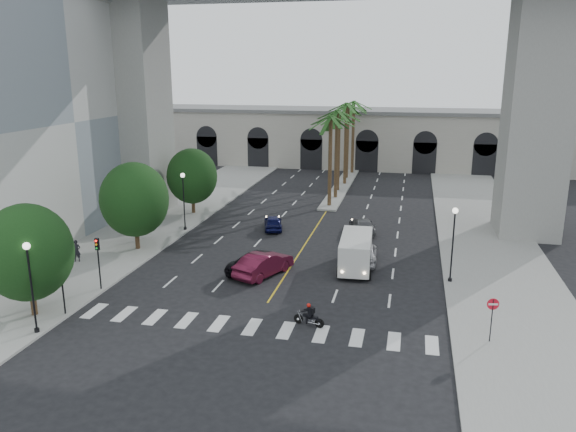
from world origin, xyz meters
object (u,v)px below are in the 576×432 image
object	(u,v)px
car_d	(362,226)
do_not_enter_sign	(492,311)
motorcycle_rider	(310,316)
pedestrian_a	(77,251)
lamp_post_left_far	(184,196)
traffic_signal_near	(61,276)
car_e	(273,223)
car_a	(365,253)
car_b	(264,264)
pedestrian_b	(64,247)
traffic_signal_far	(98,255)
car_c	(258,262)
cargo_van	(356,251)
lamp_post_left_near	(31,280)

from	to	relation	value
car_d	do_not_enter_sign	world-z (taller)	do_not_enter_sign
motorcycle_rider	pedestrian_a	size ratio (longest dim) A/B	1.11
lamp_post_left_far	traffic_signal_near	distance (m)	18.51
do_not_enter_sign	car_e	bearing A→B (deg)	121.93
car_e	do_not_enter_sign	distance (m)	25.25
car_a	car_b	bearing A→B (deg)	29.15
pedestrian_a	pedestrian_b	bearing A→B (deg)	134.41
traffic_signal_near	car_d	size ratio (longest dim) A/B	0.79
car_b	do_not_enter_sign	size ratio (longest dim) A/B	1.93
traffic_signal_far	car_c	size ratio (longest dim) A/B	0.67
traffic_signal_near	car_a	distance (m)	21.40
motorcycle_rider	cargo_van	distance (m)	10.13
traffic_signal_far	pedestrian_a	distance (m)	6.68
traffic_signal_near	motorcycle_rider	bearing A→B (deg)	7.39
traffic_signal_far	car_b	bearing A→B (deg)	27.90
car_c	pedestrian_b	size ratio (longest dim) A/B	3.27
traffic_signal_near	pedestrian_b	size ratio (longest dim) A/B	2.18
traffic_signal_far	car_a	world-z (taller)	traffic_signal_far
lamp_post_left_near	pedestrian_b	bearing A→B (deg)	117.45
traffic_signal_far	do_not_enter_sign	xyz separation A→B (m)	(24.30, -2.17, -0.61)
lamp_post_left_far	do_not_enter_sign	world-z (taller)	lamp_post_left_far
car_a	cargo_van	bearing A→B (deg)	68.85
lamp_post_left_far	traffic_signal_far	bearing A→B (deg)	-89.60
car_b	car_c	world-z (taller)	car_b
lamp_post_left_far	motorcycle_rider	xyz separation A→B (m)	(14.59, -16.62, -2.60)
car_a	do_not_enter_sign	xyz separation A→B (m)	(7.72, -11.59, 1.11)
car_a	pedestrian_a	size ratio (longest dim) A/B	2.81
car_b	traffic_signal_near	bearing A→B (deg)	65.85
car_e	lamp_post_left_far	bearing A→B (deg)	0.52
car_a	motorcycle_rider	bearing A→B (deg)	76.89
traffic_signal_far	car_a	distance (m)	19.15
do_not_enter_sign	car_a	bearing A→B (deg)	114.11
car_b	car_e	xyz separation A→B (m)	(-2.21, 11.54, -0.17)
cargo_van	car_b	bearing A→B (deg)	-159.70
traffic_signal_near	do_not_enter_sign	size ratio (longest dim) A/B	1.39
cargo_van	motorcycle_rider	bearing A→B (deg)	-101.71
lamp_post_left_far	pedestrian_a	bearing A→B (deg)	-114.56
car_e	cargo_van	distance (m)	12.28
lamp_post_left_near	car_e	bearing A→B (deg)	71.68
traffic_signal_far	car_d	bearing A→B (deg)	48.06
car_d	pedestrian_b	distance (m)	25.03
car_d	car_b	bearing A→B (deg)	49.53
lamp_post_left_near	pedestrian_a	world-z (taller)	lamp_post_left_near
traffic_signal_near	motorcycle_rider	xyz separation A→B (m)	(14.49, 1.88, -1.89)
car_c	car_d	size ratio (longest dim) A/B	1.19
car_e	car_c	bearing A→B (deg)	82.68
lamp_post_left_near	car_b	xyz separation A→B (m)	(9.90, 11.69, -2.39)
car_e	car_a	bearing A→B (deg)	125.30
traffic_signal_near	car_e	xyz separation A→B (m)	(7.59, 20.73, -1.85)
do_not_enter_sign	traffic_signal_far	bearing A→B (deg)	165.34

